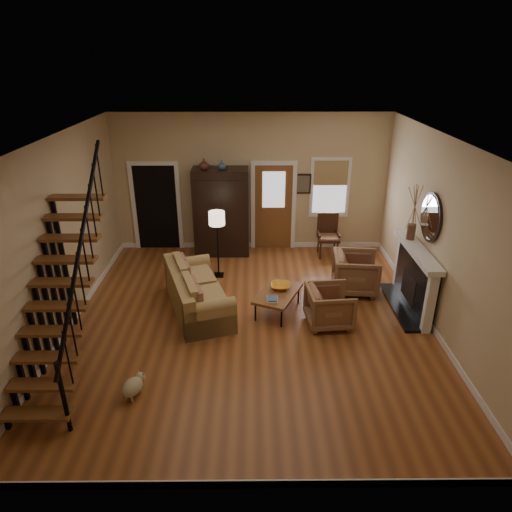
{
  "coord_description": "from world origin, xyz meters",
  "views": [
    {
      "loc": [
        0.04,
        -7.14,
        4.57
      ],
      "look_at": [
        0.1,
        0.4,
        1.15
      ],
      "focal_mm": 32.0,
      "sensor_mm": 36.0,
      "label": 1
    }
  ],
  "objects_px": {
    "armchair_right": "(356,273)",
    "floor_lamp": "(218,245)",
    "armoire": "(221,212)",
    "sofa": "(198,291)",
    "armchair_left": "(330,306)",
    "side_chair": "(328,236)",
    "coffee_table": "(278,302)"
  },
  "relations": [
    {
      "from": "armchair_right",
      "to": "floor_lamp",
      "type": "xyz_separation_m",
      "value": [
        -2.86,
        0.71,
        0.33
      ]
    },
    {
      "from": "armoire",
      "to": "armchair_right",
      "type": "bearing_deg",
      "value": -34.73
    },
    {
      "from": "sofa",
      "to": "armchair_left",
      "type": "bearing_deg",
      "value": -30.84
    },
    {
      "from": "side_chair",
      "to": "armchair_right",
      "type": "bearing_deg",
      "value": -80.52
    },
    {
      "from": "armchair_right",
      "to": "armchair_left",
      "type": "bearing_deg",
      "value": 155.66
    },
    {
      "from": "armoire",
      "to": "floor_lamp",
      "type": "height_order",
      "value": "armoire"
    },
    {
      "from": "armoire",
      "to": "coffee_table",
      "type": "xyz_separation_m",
      "value": [
        1.21,
        -2.78,
        -0.84
      ]
    },
    {
      "from": "armoire",
      "to": "side_chair",
      "type": "xyz_separation_m",
      "value": [
        2.55,
        -0.2,
        -0.54
      ]
    },
    {
      "from": "sofa",
      "to": "side_chair",
      "type": "bearing_deg",
      "value": 22.49
    },
    {
      "from": "coffee_table",
      "to": "armchair_left",
      "type": "height_order",
      "value": "armchair_left"
    },
    {
      "from": "coffee_table",
      "to": "floor_lamp",
      "type": "xyz_separation_m",
      "value": [
        -1.22,
        1.52,
        0.54
      ]
    },
    {
      "from": "sofa",
      "to": "armchair_right",
      "type": "distance_m",
      "value": 3.23
    },
    {
      "from": "coffee_table",
      "to": "side_chair",
      "type": "bearing_deg",
      "value": 62.63
    },
    {
      "from": "sofa",
      "to": "coffee_table",
      "type": "xyz_separation_m",
      "value": [
        1.52,
        -0.09,
        -0.19
      ]
    },
    {
      "from": "armoire",
      "to": "sofa",
      "type": "distance_m",
      "value": 2.79
    },
    {
      "from": "armchair_left",
      "to": "armoire",
      "type": "bearing_deg",
      "value": 28.11
    },
    {
      "from": "armoire",
      "to": "floor_lamp",
      "type": "distance_m",
      "value": 1.3
    },
    {
      "from": "armchair_left",
      "to": "coffee_table",
      "type": "bearing_deg",
      "value": 59.17
    },
    {
      "from": "sofa",
      "to": "armchair_right",
      "type": "height_order",
      "value": "armchair_right"
    },
    {
      "from": "coffee_table",
      "to": "side_chair",
      "type": "relative_size",
      "value": 1.07
    },
    {
      "from": "side_chair",
      "to": "armchair_left",
      "type": "bearing_deg",
      "value": -98.09
    },
    {
      "from": "coffee_table",
      "to": "side_chair",
      "type": "height_order",
      "value": "side_chair"
    },
    {
      "from": "coffee_table",
      "to": "floor_lamp",
      "type": "distance_m",
      "value": 2.02
    },
    {
      "from": "coffee_table",
      "to": "floor_lamp",
      "type": "bearing_deg",
      "value": 128.85
    },
    {
      "from": "sofa",
      "to": "floor_lamp",
      "type": "distance_m",
      "value": 1.5
    },
    {
      "from": "armchair_left",
      "to": "armchair_right",
      "type": "distance_m",
      "value": 1.44
    },
    {
      "from": "coffee_table",
      "to": "armchair_right",
      "type": "xyz_separation_m",
      "value": [
        1.63,
        0.81,
        0.2
      ]
    },
    {
      "from": "armoire",
      "to": "side_chair",
      "type": "bearing_deg",
      "value": -4.48
    },
    {
      "from": "sofa",
      "to": "armchair_right",
      "type": "bearing_deg",
      "value": -5.76
    },
    {
      "from": "coffee_table",
      "to": "armchair_left",
      "type": "xyz_separation_m",
      "value": [
        0.91,
        -0.43,
        0.16
      ]
    },
    {
      "from": "sofa",
      "to": "coffee_table",
      "type": "height_order",
      "value": "sofa"
    },
    {
      "from": "sofa",
      "to": "armchair_left",
      "type": "relative_size",
      "value": 2.65
    }
  ]
}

